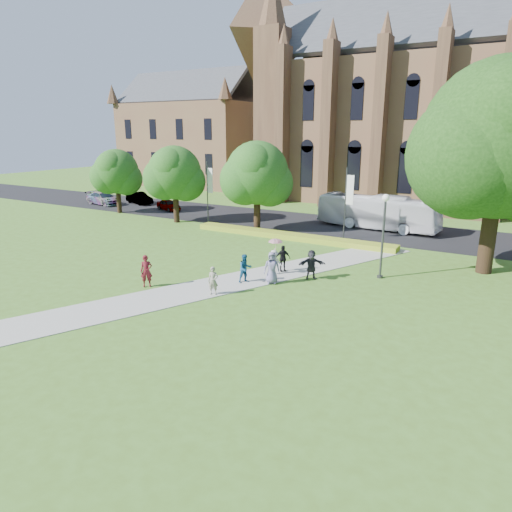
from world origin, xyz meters
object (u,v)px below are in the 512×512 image
Objects in this scene: tour_coach at (377,212)px; pedestrian_0 at (146,271)px; streetlamp at (384,226)px; large_tree at (502,140)px; car_1 at (139,198)px; car_2 at (103,198)px; car_0 at (169,205)px.

pedestrian_0 is (-7.07, -22.95, -0.60)m from tour_coach.
streetlamp is 0.40× the size of large_tree.
tour_coach is at bearing 106.71° from streetlamp.
large_tree is 41.34m from car_1.
car_2 is (-42.97, 7.12, -7.59)m from large_tree.
car_0 is at bearing 155.87° from streetlamp.
large_tree is at bearing -83.65° from car_0.
car_1 is at bearing -45.30° from car_2.
tour_coach is 2.16× the size of car_2.
car_2 is (-33.16, -2.73, -0.81)m from tour_coach.
streetlamp reaches higher than car_2.
streetlamp is 30.56m from car_0.
pedestrian_0 is at bearing -117.89° from car_1.
large_tree is at bearing -2.13° from pedestrian_0.
large_tree reaches higher than pedestrian_0.
car_0 is at bearing 87.97° from pedestrian_0.
pedestrian_0 is at bearing -119.03° from car_2.
pedestrian_0 is at bearing 169.27° from tour_coach.
large_tree reaches higher than streetlamp.
streetlamp is 8.73m from large_tree.
large_tree is at bearing -86.42° from car_1.
tour_coach is (-4.31, 14.34, -1.71)m from streetlamp.
tour_coach is 23.57m from car_0.
car_1 is 0.83× the size of car_2.
tour_coach is at bearing 134.89° from large_tree.
car_1 is 32.07m from pedestrian_0.
large_tree is 15.46m from tour_coach.
streetlamp is 14.45m from pedestrian_0.
streetlamp is at bearing -98.48° from car_2.
car_1 is (-39.46, 9.66, -7.63)m from large_tree.
car_0 is at bearing -88.18° from car_1.
car_2 is at bearing 101.09° from tour_coach.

